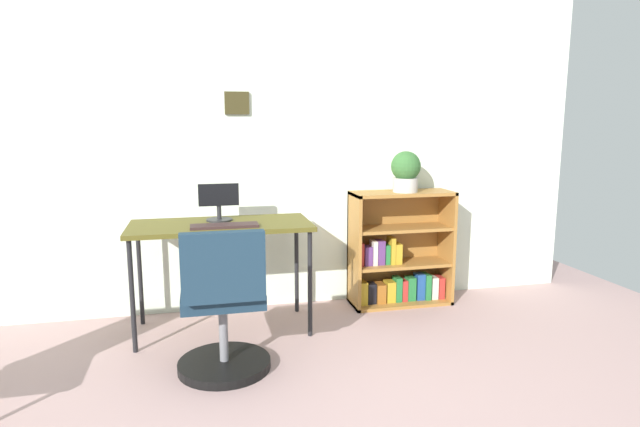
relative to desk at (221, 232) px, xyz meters
The scene contains 7 objects.
wall_back 0.80m from the desk, 63.82° to the left, with size 5.20×0.12×2.56m.
desk is the anchor object (origin of this frame).
monitor 0.20m from the desk, 92.78° to the left, with size 0.26×0.17×0.25m.
keyboard 0.15m from the desk, 82.71° to the right, with size 0.42×0.13×0.02m, color #332121.
office_chair 0.72m from the desk, 92.43° to the right, with size 0.52×0.55×0.84m.
bookshelf_low 1.39m from the desk, 11.08° to the left, with size 0.76×0.30×0.87m.
potted_plant_on_shelf 1.42m from the desk, ahead, with size 0.22×0.22×0.30m.
Camera 1 is at (-0.36, -1.72, 1.37)m, focal length 29.50 mm.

